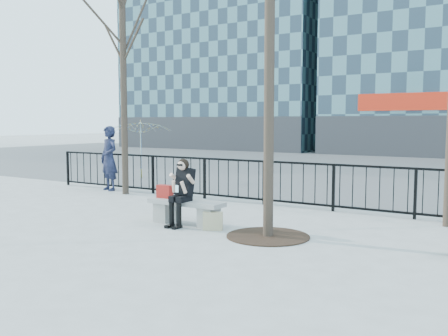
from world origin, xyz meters
The scene contains 12 objects.
ground centered at (0.00, 0.00, 0.00)m, with size 120.00×120.00×0.00m, color gray.
street_surface centered at (0.00, 15.00, 0.00)m, with size 60.00×23.00×0.01m, color #474747.
railing centered at (0.00, 3.00, 0.55)m, with size 14.00×0.06×1.10m.
building_left centered at (-15.00, 27.00, 11.30)m, with size 16.20×10.20×22.60m.
tree_left centered at (-4.00, 2.50, 4.86)m, with size 2.80×2.80×6.50m.
tree_grate centered at (1.90, -0.10, 0.01)m, with size 1.50×1.50×0.02m, color black.
bench_main centered at (0.00, 0.00, 0.30)m, with size 1.65×0.46×0.49m.
seated_woman centered at (0.00, -0.16, 0.67)m, with size 0.50×0.64×1.34m.
handbag centered at (-0.56, 0.02, 0.62)m, with size 0.33×0.15×0.27m, color #A71B14.
shopping_bag centered at (0.76, -0.17, 0.18)m, with size 0.37×0.14×0.35m, color beige.
standing_man centered at (-4.93, 2.80, 0.97)m, with size 0.71×0.46×1.94m, color black.
vendor_umbrella centered at (-6.26, 5.67, 1.07)m, with size 2.33×2.38×2.14m, color yellow.
Camera 1 is at (5.92, -7.99, 2.07)m, focal length 40.00 mm.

